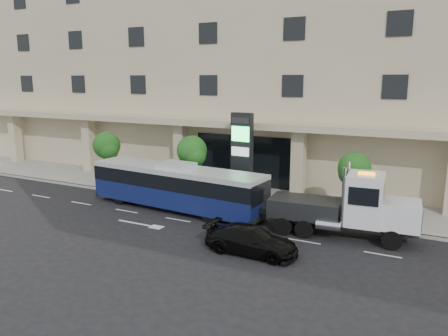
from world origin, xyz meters
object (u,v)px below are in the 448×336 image
(city_bus, at_px, (176,186))
(tow_truck, at_px, (349,208))
(black_sedan, at_px, (251,240))
(signage_pylon, at_px, (242,156))

(city_bus, xyz_separation_m, tow_truck, (11.18, -0.14, 0.07))
(city_bus, distance_m, black_sedan, 8.70)
(tow_truck, distance_m, black_sedan, 5.93)
(city_bus, bearing_deg, black_sedan, -26.92)
(tow_truck, relative_size, black_sedan, 1.90)
(tow_truck, bearing_deg, black_sedan, -135.69)
(city_bus, distance_m, tow_truck, 11.18)
(city_bus, relative_size, black_sedan, 2.68)
(tow_truck, xyz_separation_m, signage_pylon, (-8.17, 3.88, 1.57))
(black_sedan, bearing_deg, signage_pylon, 28.22)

